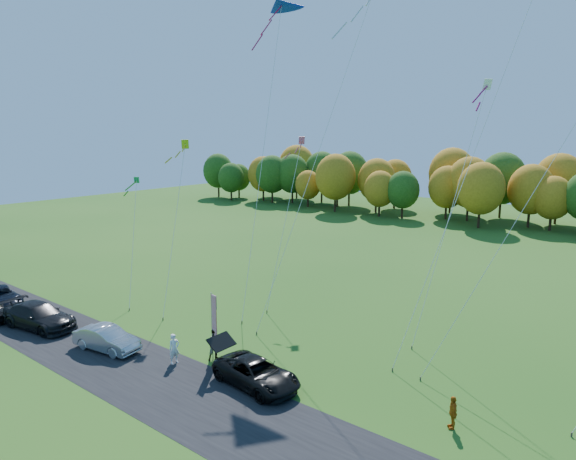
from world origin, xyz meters
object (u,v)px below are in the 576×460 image
Objects in this scene: feather_flag at (214,320)px; person_east at (453,412)px; silver_sedan at (107,339)px; black_suv at (256,373)px.

person_east is at bearing 7.86° from feather_flag.
person_east is (19.97, 5.02, 0.04)m from silver_sedan.
black_suv is at bearing -86.77° from silver_sedan.
black_suv is 10.59m from silver_sedan.
black_suv is at bearing -10.64° from feather_flag.
person_east is at bearing -68.10° from black_suv.
feather_flag is at bearing -73.38° from silver_sedan.
person_east is 13.89m from feather_flag.
silver_sedan is at bearing -111.12° from person_east.
person_east reaches higher than silver_sedan.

